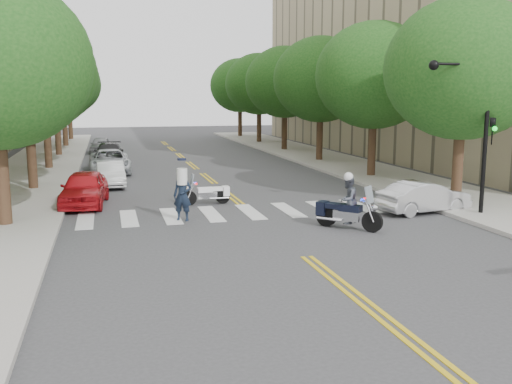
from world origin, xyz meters
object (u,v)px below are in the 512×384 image
object	(u,v)px
officer_standing	(183,196)
convertible	(424,197)
motorcycle_police	(346,204)
motorcycle_parked	(210,193)

from	to	relation	value
officer_standing	convertible	bearing A→B (deg)	17.93
motorcycle_police	motorcycle_parked	xyz separation A→B (m)	(-3.69, 5.58, -0.41)
motorcycle_parked	motorcycle_police	bearing A→B (deg)	-149.09
motorcycle_police	convertible	world-z (taller)	motorcycle_police
convertible	officer_standing	bearing A→B (deg)	74.63
motorcycle_police	officer_standing	world-z (taller)	motorcycle_police
motorcycle_police	officer_standing	distance (m)	5.88
motorcycle_police	officer_standing	xyz separation A→B (m)	(-5.22, 2.70, 0.05)
motorcycle_police	convertible	distance (m)	4.41
officer_standing	convertible	distance (m)	9.30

